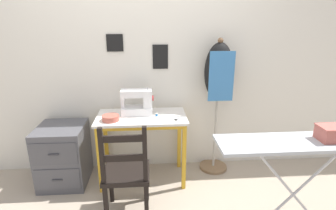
{
  "coord_description": "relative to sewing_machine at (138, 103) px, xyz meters",
  "views": [
    {
      "loc": [
        0.09,
        -2.31,
        1.69
      ],
      "look_at": [
        0.27,
        0.23,
        0.87
      ],
      "focal_mm": 28.0,
      "sensor_mm": 36.0,
      "label": 1
    }
  ],
  "objects": [
    {
      "name": "dress_form",
      "position": [
        0.86,
        0.09,
        0.22
      ],
      "size": [
        0.32,
        0.32,
        1.52
      ],
      "color": "#846647",
      "rests_on": "ground_plane"
    },
    {
      "name": "filing_cabinet",
      "position": [
        -0.82,
        -0.06,
        -0.55
      ],
      "size": [
        0.48,
        0.52,
        0.64
      ],
      "color": "#4C4C51",
      "rests_on": "ground_plane"
    },
    {
      "name": "scissors",
      "position": [
        0.4,
        -0.19,
        -0.12
      ],
      "size": [
        0.12,
        0.12,
        0.01
      ],
      "color": "silver",
      "rests_on": "sewing_table"
    },
    {
      "name": "ironing_board",
      "position": [
        1.19,
        -1.02,
        -0.04
      ],
      "size": [
        1.22,
        0.31,
        0.89
      ],
      "color": "#ADB2B7",
      "rests_on": "ground_plane"
    },
    {
      "name": "wooden_chair",
      "position": [
        -0.1,
        -0.63,
        -0.45
      ],
      "size": [
        0.4,
        0.38,
        0.91
      ],
      "color": "black",
      "rests_on": "ground_plane"
    },
    {
      "name": "ground_plane",
      "position": [
        0.03,
        -0.32,
        -0.87
      ],
      "size": [
        14.0,
        14.0,
        0.0
      ],
      "primitive_type": "plane",
      "color": "tan"
    },
    {
      "name": "thread_spool_near_machine",
      "position": [
        0.19,
        -0.09,
        -0.11
      ],
      "size": [
        0.03,
        0.03,
        0.03
      ],
      "color": "#2875C1",
      "rests_on": "sewing_table"
    },
    {
      "name": "fabric_bowl",
      "position": [
        -0.27,
        -0.18,
        -0.1
      ],
      "size": [
        0.17,
        0.17,
        0.05
      ],
      "color": "#B25647",
      "rests_on": "sewing_table"
    },
    {
      "name": "wall_back",
      "position": [
        0.03,
        0.26,
        0.4
      ],
      "size": [
        10.0,
        0.06,
        2.55
      ],
      "color": "silver",
      "rests_on": "ground_plane"
    },
    {
      "name": "sewing_machine",
      "position": [
        0.0,
        0.0,
        0.0
      ],
      "size": [
        0.34,
        0.19,
        0.29
      ],
      "color": "white",
      "rests_on": "sewing_table"
    },
    {
      "name": "storage_box",
      "position": [
        1.4,
        -1.03,
        0.06
      ],
      "size": [
        0.21,
        0.15,
        0.11
      ],
      "color": "#AD564C",
      "rests_on": "ironing_board"
    },
    {
      "name": "sewing_table",
      "position": [
        0.03,
        -0.08,
        -0.24
      ],
      "size": [
        0.93,
        0.51,
        0.75
      ],
      "color": "silver",
      "rests_on": "ground_plane"
    }
  ]
}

